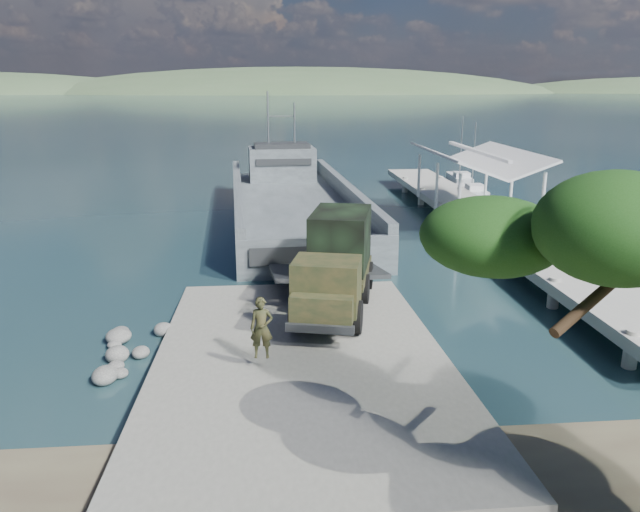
{
  "coord_description": "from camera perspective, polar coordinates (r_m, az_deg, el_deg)",
  "views": [
    {
      "loc": [
        -1.06,
        -20.88,
        9.6
      ],
      "look_at": [
        1.28,
        6.0,
        2.05
      ],
      "focal_mm": 35.0,
      "sensor_mm": 36.0,
      "label": 1
    }
  ],
  "objects": [
    {
      "name": "sailboat_far",
      "position": [
        63.62,
        12.65,
        6.9
      ],
      "size": [
        2.05,
        5.57,
        6.65
      ],
      "rotation": [
        0.0,
        0.0,
        -0.09
      ],
      "color": "silver",
      "rests_on": "ground"
    },
    {
      "name": "soldier",
      "position": [
        20.57,
        -5.34,
        -7.56
      ],
      "size": [
        0.78,
        0.53,
        2.05
      ],
      "primitive_type": "imported",
      "rotation": [
        0.0,
        0.0,
        -0.06
      ],
      "color": "black",
      "rests_on": "boat_ramp"
    },
    {
      "name": "shoreline_rocks",
      "position": [
        23.99,
        -17.1,
        -8.7
      ],
      "size": [
        3.2,
        5.6,
        0.9
      ],
      "primitive_type": null,
      "color": "#525250",
      "rests_on": "ground"
    },
    {
      "name": "landing_craft",
      "position": [
        44.49,
        -2.51,
        4.19
      ],
      "size": [
        9.63,
        32.65,
        9.6
      ],
      "rotation": [
        0.0,
        0.0,
        0.05
      ],
      "color": "#42494E",
      "rests_on": "ground"
    },
    {
      "name": "ground",
      "position": [
        23.0,
        -1.9,
        -9.05
      ],
      "size": [
        1400.0,
        1400.0,
        0.0
      ],
      "primitive_type": "plane",
      "color": "#19383D",
      "rests_on": "ground"
    },
    {
      "name": "boat_ramp",
      "position": [
        21.99,
        -1.76,
        -9.54
      ],
      "size": [
        10.0,
        18.0,
        0.5
      ],
      "primitive_type": "cube",
      "color": "slate",
      "rests_on": "ground"
    },
    {
      "name": "military_truck",
      "position": [
        25.84,
        1.5,
        -0.62
      ],
      "size": [
        4.31,
        8.45,
        3.76
      ],
      "rotation": [
        0.0,
        0.0,
        -0.24
      ],
      "color": "black",
      "rests_on": "boat_ramp"
    },
    {
      "name": "sailboat_near",
      "position": [
        56.39,
        13.72,
        5.74
      ],
      "size": [
        1.74,
        5.39,
        6.51
      ],
      "rotation": [
        0.0,
        0.0,
        -0.04
      ],
      "color": "silver",
      "rests_on": "ground"
    },
    {
      "name": "distant_headlands",
      "position": [
        583.2,
        0.07,
        14.69
      ],
      "size": [
        1000.0,
        240.0,
        48.0
      ],
      "primitive_type": null,
      "color": "#425C39",
      "rests_on": "ground"
    },
    {
      "name": "pier",
      "position": [
        42.82,
        14.34,
        4.37
      ],
      "size": [
        6.4,
        44.0,
        6.1
      ],
      "color": "#B4B2A9",
      "rests_on": "ground"
    }
  ]
}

